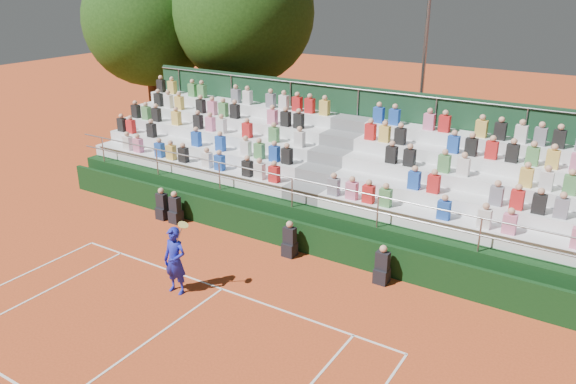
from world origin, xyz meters
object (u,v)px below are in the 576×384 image
Objects in this scene: tree_east at (243,13)px; floodlight_mast at (424,60)px; tennis_player at (175,261)px; tree_west at (147,22)px.

floodlight_mast is (8.76, 1.26, -1.72)m from tree_east.
tennis_player is 0.27× the size of floodlight_mast.
floodlight_mast reaches higher than tennis_player.
tree_west reaches higher than floodlight_mast.
tennis_player is 0.24× the size of tree_west.
tree_west is at bearing -162.32° from tree_east.
tree_east reaches higher than floodlight_mast.
tennis_player is at bearing -61.42° from tree_east.
tennis_player is 17.25m from tree_west.
tree_west is 1.11× the size of floodlight_mast.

